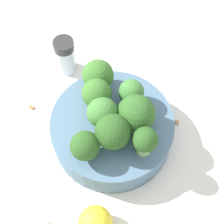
{
  "coord_description": "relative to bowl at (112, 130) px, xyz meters",
  "views": [
    {
      "loc": [
        0.07,
        0.22,
        0.5
      ],
      "look_at": [
        0.0,
        0.0,
        0.08
      ],
      "focal_mm": 60.0,
      "sensor_mm": 36.0,
      "label": 1
    }
  ],
  "objects": [
    {
      "name": "pepper_shaker",
      "position": [
        0.03,
        -0.14,
        0.01
      ],
      "size": [
        0.03,
        0.03,
        0.07
      ],
      "color": "silver",
      "rests_on": "ground_plane"
    },
    {
      "name": "broccoli_floret_5",
      "position": [
        0.05,
        0.03,
        0.05
      ],
      "size": [
        0.04,
        0.04,
        0.05
      ],
      "color": "#84AD66",
      "rests_on": "bowl"
    },
    {
      "name": "broccoli_floret_6",
      "position": [
        0.01,
        -0.03,
        0.06
      ],
      "size": [
        0.04,
        0.04,
        0.05
      ],
      "color": "#8EB770",
      "rests_on": "bowl"
    },
    {
      "name": "broccoli_floret_0",
      "position": [
        0.01,
        0.03,
        0.06
      ],
      "size": [
        0.05,
        0.05,
        0.06
      ],
      "color": "#7A9E5B",
      "rests_on": "bowl"
    },
    {
      "name": "broccoli_floret_3",
      "position": [
        0.01,
        0.0,
        0.06
      ],
      "size": [
        0.04,
        0.04,
        0.05
      ],
      "color": "#7A9E5B",
      "rests_on": "bowl"
    },
    {
      "name": "bowl",
      "position": [
        0.0,
        0.0,
        0.0
      ],
      "size": [
        0.17,
        0.17,
        0.05
      ],
      "primitive_type": "cylinder",
      "color": "slate",
      "rests_on": "ground_plane"
    },
    {
      "name": "almond_crumb_0",
      "position": [
        0.1,
        -0.09,
        -0.02
      ],
      "size": [
        0.01,
        0.01,
        0.01
      ],
      "primitive_type": "cube",
      "rotation": [
        0.0,
        0.0,
        5.42
      ],
      "color": "olive",
      "rests_on": "ground_plane"
    },
    {
      "name": "lemon_wedge",
      "position": [
        0.06,
        0.12,
        -0.0
      ],
      "size": [
        0.04,
        0.04,
        0.04
      ],
      "primitive_type": "sphere",
      "color": "yellow",
      "rests_on": "ground_plane"
    },
    {
      "name": "ground_plane",
      "position": [
        0.0,
        0.0,
        -0.02
      ],
      "size": [
        3.0,
        3.0,
        0.0
      ],
      "primitive_type": "plane",
      "color": "silver"
    },
    {
      "name": "almond_crumb_2",
      "position": [
        -0.1,
        0.01,
        -0.02
      ],
      "size": [
        0.01,
        0.01,
        0.01
      ],
      "primitive_type": "cube",
      "rotation": [
        0.0,
        0.0,
        4.49
      ],
      "color": "#AD7F4C",
      "rests_on": "ground_plane"
    },
    {
      "name": "broccoli_floret_4",
      "position": [
        0.0,
        -0.06,
        0.05
      ],
      "size": [
        0.04,
        0.04,
        0.05
      ],
      "color": "#7A9E5B",
      "rests_on": "bowl"
    },
    {
      "name": "broccoli_floret_1",
      "position": [
        -0.04,
        -0.02,
        0.05
      ],
      "size": [
        0.03,
        0.03,
        0.04
      ],
      "color": "#7A9E5B",
      "rests_on": "bowl"
    },
    {
      "name": "broccoli_floret_7",
      "position": [
        -0.03,
        0.05,
        0.05
      ],
      "size": [
        0.03,
        0.03,
        0.05
      ],
      "color": "#84AD66",
      "rests_on": "bowl"
    },
    {
      "name": "broccoli_floret_2",
      "position": [
        -0.03,
        0.01,
        0.05
      ],
      "size": [
        0.05,
        0.05,
        0.06
      ],
      "color": "#84AD66",
      "rests_on": "bowl"
    }
  ]
}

